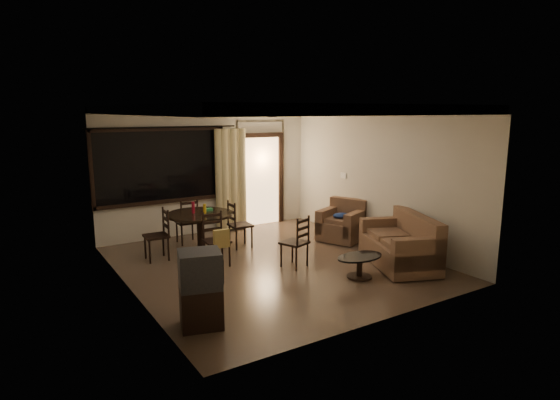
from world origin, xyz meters
TOP-DOWN VIEW (x-y plane):
  - ground at (0.00, 0.00)m, footprint 5.50×5.50m
  - room_shell at (0.59, 1.77)m, footprint 5.50×6.70m
  - dining_table at (-0.84, 1.30)m, footprint 1.26×1.26m
  - dining_chair_west at (-1.67, 1.34)m, footprint 0.44×0.44m
  - dining_chair_east at (-0.00, 1.26)m, footprint 0.44×0.44m
  - dining_chair_south at (-0.88, 0.44)m, footprint 0.44×0.50m
  - dining_chair_north at (-0.80, 2.09)m, footprint 0.44×0.44m
  - tv_cabinet at (-2.05, -1.63)m, footprint 0.63×0.59m
  - sofa at (1.92, -1.29)m, footprint 1.46×1.89m
  - armchair at (2.10, 0.57)m, footprint 1.10×1.10m
  - coffee_table at (0.86, -1.37)m, footprint 0.85×0.51m
  - side_chair at (0.26, -0.35)m, footprint 0.52×0.52m

SIDE VIEW (x-z plane):
  - ground at x=0.00m, z-range 0.00..0.00m
  - coffee_table at x=0.86m, z-range 0.06..0.43m
  - side_chair at x=0.26m, z-range -0.19..0.74m
  - dining_chair_west at x=-1.67m, z-range -0.19..0.76m
  - dining_chair_east at x=0.00m, z-range -0.19..0.76m
  - dining_chair_north at x=-0.80m, z-range -0.19..0.76m
  - dining_chair_south at x=-0.88m, z-range -0.17..0.78m
  - armchair at x=2.10m, z-range -0.07..0.77m
  - sofa at x=1.92m, z-range -0.09..0.81m
  - tv_cabinet at x=-2.05m, z-range 0.00..1.00m
  - dining_table at x=-0.84m, z-range 0.12..1.13m
  - room_shell at x=0.59m, z-range -0.92..4.58m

